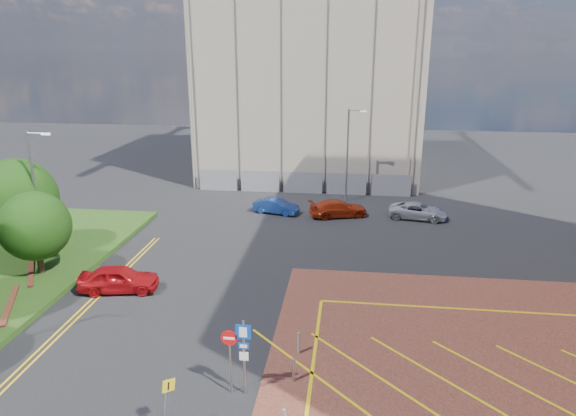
% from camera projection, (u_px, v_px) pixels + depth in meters
% --- Properties ---
extents(ground, '(140.00, 140.00, 0.00)m').
position_uv_depth(ground, '(227.00, 409.00, 19.19)').
color(ground, black).
rests_on(ground, ground).
extents(tree_c, '(4.00, 4.00, 4.90)m').
position_uv_depth(tree_c, '(35.00, 226.00, 29.28)').
color(tree_c, '#3D2B1C').
rests_on(tree_c, grass_bed).
extents(tree_d, '(5.00, 5.00, 6.08)m').
position_uv_depth(tree_d, '(17.00, 198.00, 32.26)').
color(tree_d, '#3D2B1C').
rests_on(tree_d, grass_bed).
extents(lamp_left_far, '(1.53, 0.16, 8.00)m').
position_uv_depth(lamp_left_far, '(37.00, 191.00, 30.84)').
color(lamp_left_far, '#9EA0A8').
rests_on(lamp_left_far, grass_bed).
extents(lamp_back, '(1.53, 0.16, 8.00)m').
position_uv_depth(lamp_back, '(348.00, 152.00, 43.92)').
color(lamp_back, '#9EA0A8').
rests_on(lamp_back, ground).
extents(sign_cluster, '(1.17, 0.12, 3.20)m').
position_uv_depth(sign_cluster, '(239.00, 350.00, 19.50)').
color(sign_cluster, '#9EA0A8').
rests_on(sign_cluster, ground).
extents(warning_sign, '(0.60, 0.39, 2.25)m').
position_uv_depth(warning_sign, '(166.00, 399.00, 17.57)').
color(warning_sign, '#9EA0A8').
rests_on(warning_sign, ground).
extents(construction_building, '(21.20, 19.20, 22.00)m').
position_uv_depth(construction_building, '(313.00, 67.00, 53.76)').
color(construction_building, '#B1A691').
rests_on(construction_building, ground).
extents(construction_fence, '(21.60, 0.06, 2.00)m').
position_uv_depth(construction_fence, '(314.00, 183.00, 47.18)').
color(construction_fence, gray).
rests_on(construction_fence, ground).
extents(car_red_left, '(4.54, 2.46, 1.47)m').
position_uv_depth(car_red_left, '(119.00, 279.00, 28.32)').
color(car_red_left, '#AF0F13').
rests_on(car_red_left, ground).
extents(car_blue_back, '(3.89, 2.15, 1.22)m').
position_uv_depth(car_blue_back, '(276.00, 206.00, 41.66)').
color(car_blue_back, navy).
rests_on(car_blue_back, ground).
extents(car_red_back, '(4.95, 3.19, 1.33)m').
position_uv_depth(car_red_back, '(338.00, 208.00, 40.86)').
color(car_red_back, '#9E260D').
rests_on(car_red_back, ground).
extents(car_silver_back, '(4.79, 2.79, 1.25)m').
position_uv_depth(car_silver_back, '(418.00, 211.00, 40.37)').
color(car_silver_back, silver).
rests_on(car_silver_back, ground).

